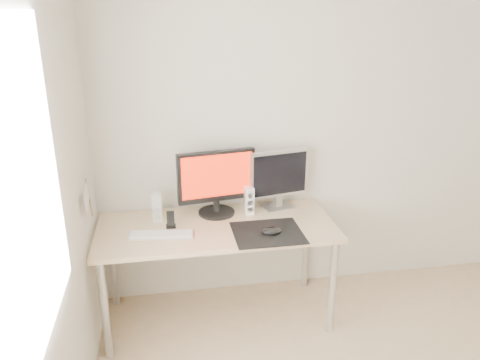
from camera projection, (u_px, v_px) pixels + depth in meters
wall_back at (333, 131)px, 3.47m from camera, size 3.50×0.00×3.50m
wall_left at (23, 279)px, 1.56m from camera, size 0.00×3.50×3.50m
window_pane at (14, 211)px, 1.48m from camera, size 0.00×1.30×1.30m
mousepad at (268, 233)px, 3.05m from camera, size 0.45×0.40×0.00m
mouse at (272, 231)px, 3.01m from camera, size 0.12×0.07×0.04m
desk at (217, 236)px, 3.18m from camera, size 1.60×0.70×0.73m
main_monitor at (216, 180)px, 3.24m from camera, size 0.55×0.30×0.47m
second_monitor at (279, 177)px, 3.36m from camera, size 0.45×0.20×0.43m
speaker_left at (157, 207)px, 3.19m from camera, size 0.06×0.08×0.20m
speaker_right at (249, 201)px, 3.30m from camera, size 0.06×0.08×0.20m
keyboard at (162, 235)px, 3.01m from camera, size 0.43×0.17×0.02m
phone_dock at (171, 222)px, 3.11m from camera, size 0.07×0.06×0.12m
pennant at (87, 197)px, 2.78m from camera, size 0.01×0.23×0.29m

